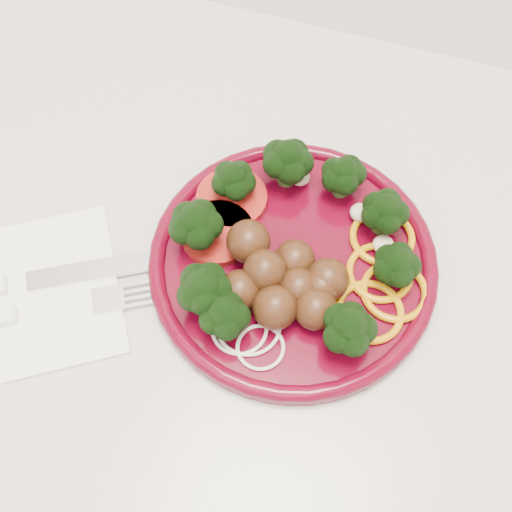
% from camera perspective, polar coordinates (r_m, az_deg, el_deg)
% --- Properties ---
extents(counter, '(2.40, 0.60, 0.90)m').
position_cam_1_polar(counter, '(1.03, -13.80, -8.48)').
color(counter, silver).
rests_on(counter, ground).
extents(plate, '(0.25, 0.25, 0.06)m').
position_cam_1_polar(plate, '(0.54, 3.26, -0.08)').
color(plate, '#480313').
rests_on(plate, counter).
extents(napkin, '(0.20, 0.20, 0.00)m').
position_cam_1_polar(napkin, '(0.57, -19.32, -3.26)').
color(napkin, white).
rests_on(napkin, counter).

